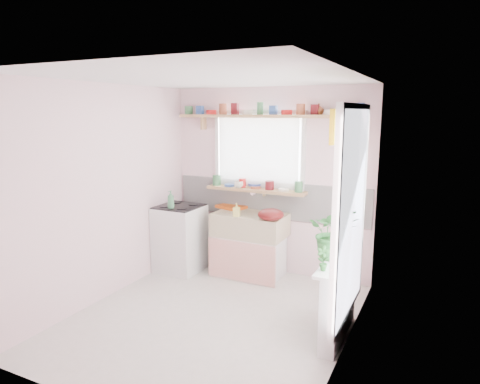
% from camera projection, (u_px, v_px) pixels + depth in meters
% --- Properties ---
extents(room, '(3.20, 3.20, 3.20)m').
position_uv_depth(room, '(299.00, 184.00, 4.81)').
color(room, silver).
rests_on(room, ground).
extents(sink_unit, '(0.95, 0.65, 1.11)m').
position_uv_depth(sink_unit, '(250.00, 244.00, 5.72)').
color(sink_unit, white).
rests_on(sink_unit, ground).
extents(cooker, '(0.58, 0.58, 0.93)m').
position_uv_depth(cooker, '(180.00, 238.00, 5.91)').
color(cooker, white).
rests_on(cooker, ground).
extents(radiator_ledge, '(0.22, 0.95, 0.78)m').
position_uv_depth(radiator_ledge, '(339.00, 299.00, 4.14)').
color(radiator_ledge, white).
rests_on(radiator_ledge, ground).
extents(windowsill, '(1.40, 0.22, 0.04)m').
position_uv_depth(windowsill, '(256.00, 190.00, 5.75)').
color(windowsill, tan).
rests_on(windowsill, room).
extents(pine_shelf, '(2.52, 0.24, 0.04)m').
position_uv_depth(pine_shelf, '(267.00, 116.00, 5.50)').
color(pine_shelf, tan).
rests_on(pine_shelf, room).
extents(shelf_crockery, '(2.47, 0.11, 0.12)m').
position_uv_depth(shelf_crockery, '(267.00, 110.00, 5.48)').
color(shelf_crockery, '#3F7F4C').
rests_on(shelf_crockery, pine_shelf).
extents(sill_crockery, '(1.35, 0.11, 0.12)m').
position_uv_depth(sill_crockery, '(255.00, 184.00, 5.74)').
color(sill_crockery, '#3F7F4C').
rests_on(sill_crockery, windowsill).
extents(dish_tray, '(0.44, 0.38, 0.04)m').
position_uv_depth(dish_tray, '(232.00, 207.00, 5.98)').
color(dish_tray, '#D55412').
rests_on(dish_tray, sink_unit).
extents(colander, '(0.43, 0.43, 0.15)m').
position_uv_depth(colander, '(271.00, 214.00, 5.29)').
color(colander, '#510D0E').
rests_on(colander, sink_unit).
extents(jade_plant, '(0.56, 0.52, 0.52)m').
position_uv_depth(jade_plant, '(334.00, 232.00, 4.11)').
color(jade_plant, '#2B6B2D').
rests_on(jade_plant, radiator_ledge).
extents(fruit_bowl, '(0.32, 0.32, 0.07)m').
position_uv_depth(fruit_bowl, '(335.00, 252.00, 4.25)').
color(fruit_bowl, silver).
rests_on(fruit_bowl, radiator_ledge).
extents(herb_pot, '(0.12, 0.08, 0.23)m').
position_uv_depth(herb_pot, '(323.00, 259.00, 3.81)').
color(herb_pot, '#2D702E').
rests_on(herb_pot, radiator_ledge).
extents(soap_bottle_sink, '(0.09, 0.09, 0.17)m').
position_uv_depth(soap_bottle_sink, '(236.00, 210.00, 5.50)').
color(soap_bottle_sink, '#E1D164').
rests_on(soap_bottle_sink, sink_unit).
extents(sill_cup, '(0.15, 0.15, 0.09)m').
position_uv_depth(sill_cup, '(239.00, 185.00, 5.78)').
color(sill_cup, beige).
rests_on(sill_cup, windowsill).
extents(sill_bowl, '(0.20, 0.20, 0.06)m').
position_uv_depth(sill_bowl, '(255.00, 185.00, 5.81)').
color(sill_bowl, '#3550AD').
rests_on(sill_bowl, windowsill).
extents(shelf_vase, '(0.16, 0.16, 0.14)m').
position_uv_depth(shelf_vase, '(319.00, 109.00, 5.25)').
color(shelf_vase, '#A15C31').
rests_on(shelf_vase, pine_shelf).
extents(cooker_bottle, '(0.10, 0.10, 0.24)m').
position_uv_depth(cooker_bottle, '(171.00, 200.00, 5.65)').
color(cooker_bottle, '#448858').
rests_on(cooker_bottle, cooker).
extents(fruit, '(0.20, 0.14, 0.10)m').
position_uv_depth(fruit, '(336.00, 246.00, 4.24)').
color(fruit, orange).
rests_on(fruit, fruit_bowl).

